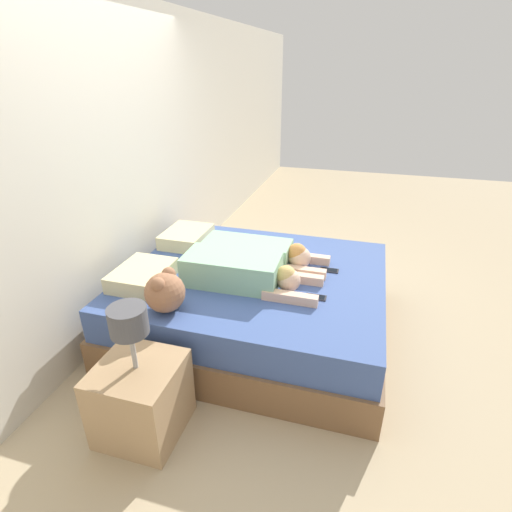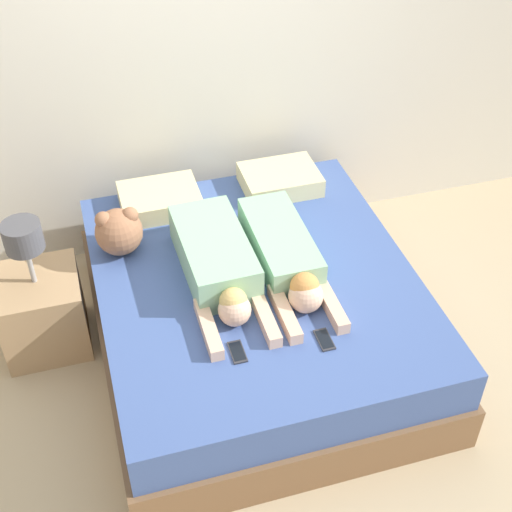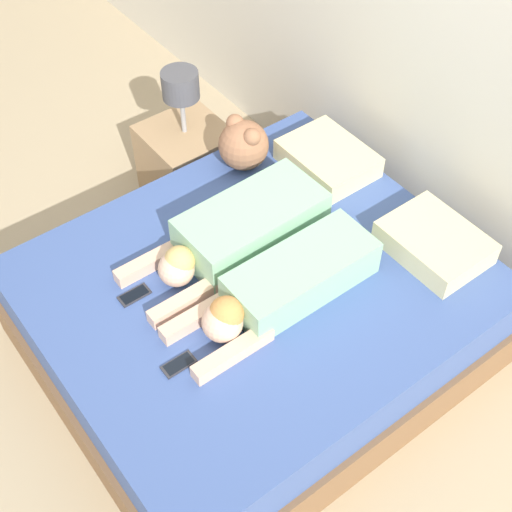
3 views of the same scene
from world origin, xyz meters
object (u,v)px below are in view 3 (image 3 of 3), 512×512
pillow_head_right (434,243)px  nightstand (187,158)px  bed (256,312)px  person_left (239,232)px  plush_toy (244,144)px  cell_phone_left (134,295)px  pillow_head_left (328,158)px  person_right (282,286)px  cell_phone_right (179,364)px

pillow_head_right → nightstand: 1.70m
bed → person_left: (-0.21, 0.05, 0.39)m
plush_toy → nightstand: 0.67m
bed → nightstand: 1.27m
bed → pillow_head_right: (0.40, 0.80, 0.34)m
cell_phone_left → plush_toy: size_ratio=0.52×
pillow_head_right → nightstand: bearing=-165.5°
pillow_head_left → nightstand: bearing=-152.9°
person_left → person_right: person_left is taller
cell_phone_right → person_right: bearing=91.7°
cell_phone_left → plush_toy: 1.08m
cell_phone_left → cell_phone_right: size_ratio=1.00×
pillow_head_left → pillow_head_right: (0.80, 0.00, 0.00)m
bed → cell_phone_left: (-0.25, -0.53, 0.29)m
cell_phone_left → nightstand: bearing=136.6°
person_left → pillow_head_left: bearing=104.3°
person_right → person_left: bearing=174.2°
cell_phone_right → pillow_head_left: bearing=113.5°
person_left → plush_toy: plush_toy is taller
person_right → pillow_head_right: bearing=74.5°
pillow_head_left → cell_phone_left: pillow_head_left is taller
person_right → cell_phone_right: size_ratio=7.00×
bed → person_left: size_ratio=1.98×
pillow_head_left → person_right: (0.58, -0.79, 0.03)m
pillow_head_left → cell_phone_left: 1.33m
nightstand → pillow_head_left: bearing=27.1°
pillow_head_left → person_left: bearing=-75.7°
pillow_head_left → person_right: size_ratio=0.46×
bed → person_left: bearing=165.9°
cell_phone_left → cell_phone_right: (0.45, -0.04, 0.00)m
pillow_head_right → person_left: person_left is taller
person_left → cell_phone_right: 0.75m
plush_toy → pillow_head_left: bearing=50.0°
pillow_head_left → cell_phone_right: 1.49m
bed → cell_phone_right: (0.20, -0.57, 0.29)m
person_left → nightstand: (-1.00, 0.33, -0.38)m
person_left → cell_phone_left: person_left is taller
pillow_head_left → pillow_head_right: 0.80m
person_left → cell_phone_left: bearing=-94.4°
bed → cell_phone_left: bearing=-115.6°
person_left → person_right: 0.39m
pillow_head_right → cell_phone_right: size_ratio=3.25×
pillow_head_left → person_left: (0.19, -0.75, 0.05)m
person_right → cell_phone_left: bearing=-128.7°
bed → pillow_head_right: pillow_head_right is taller
pillow_head_right → person_right: person_right is taller
pillow_head_left → person_left: 0.77m
bed → pillow_head_left: 0.96m
plush_toy → nightstand: bearing=-173.2°
person_right → pillow_head_left: bearing=126.3°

